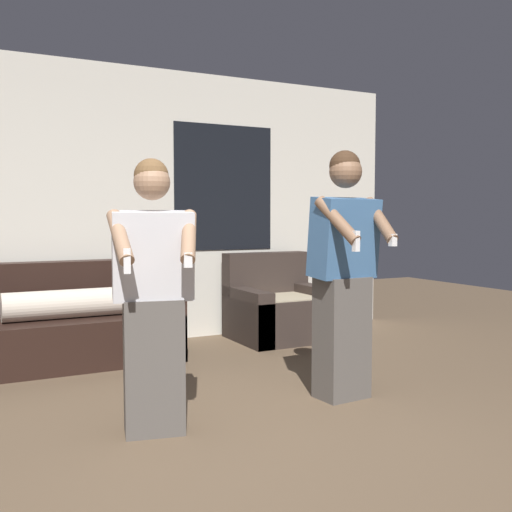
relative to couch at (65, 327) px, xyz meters
The scene contains 6 objects.
ground_plane 2.93m from the couch, 80.03° to the right, with size 14.00×14.00×0.00m, color brown.
wall_back 1.28m from the couch, 43.09° to the left, with size 6.37×0.07×2.70m.
couch is the anchor object (origin of this frame).
armchair 2.11m from the couch, ahead, with size 0.93×0.82×0.87m.
person_left 2.05m from the couch, 85.31° to the right, with size 0.51×0.54×1.58m.
person_right 2.53m from the couch, 51.94° to the right, with size 0.51×0.50×1.70m.
Camera 1 is at (-1.38, -2.41, 1.26)m, focal length 42.00 mm.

